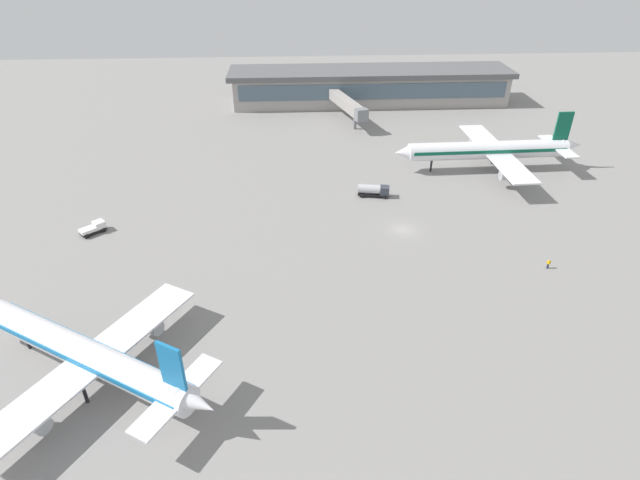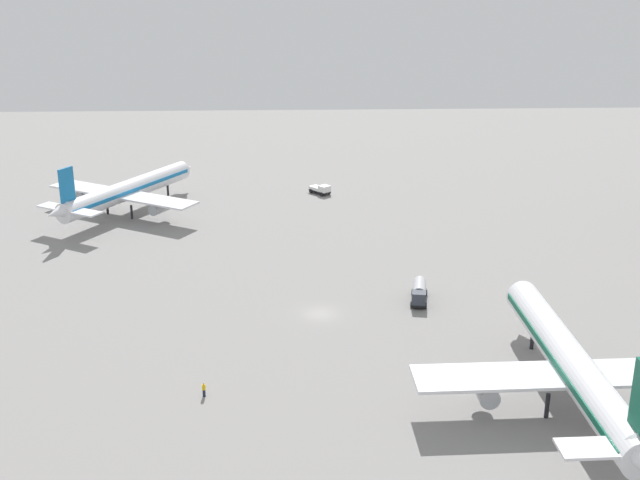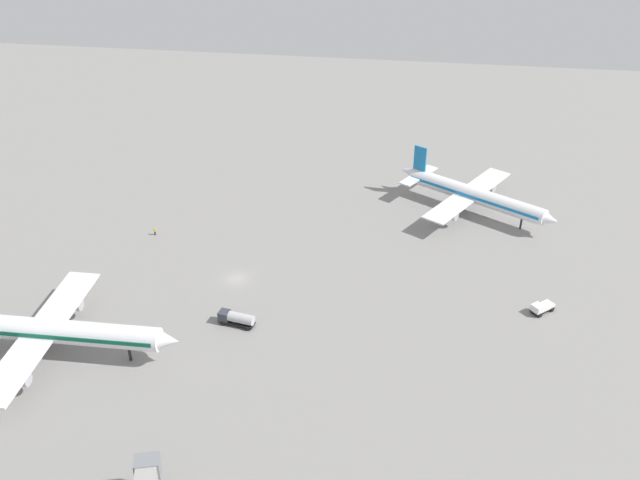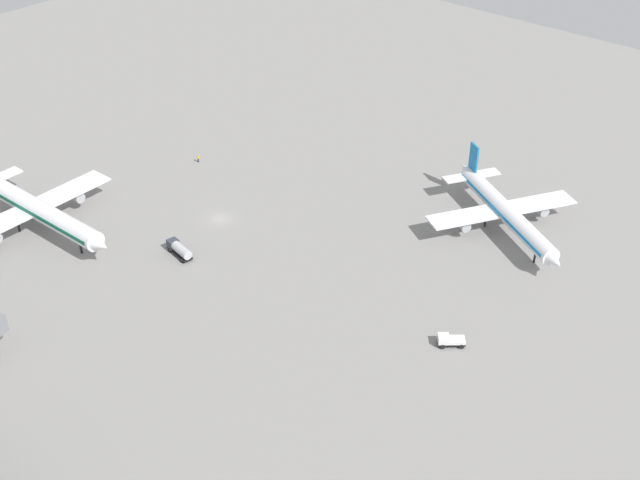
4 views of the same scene
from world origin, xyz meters
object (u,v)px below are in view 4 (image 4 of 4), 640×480
Objects in this scene: fuel_truck at (179,249)px; airplane_at_gate at (505,211)px; ground_crew_worker at (198,159)px; pushback_tractor at (450,340)px; airplane_taxiing at (36,209)px.

airplane_at_gate is at bearing -121.23° from fuel_truck.
airplane_at_gate is 20.70× the size of ground_crew_worker.
fuel_truck is (-52.37, -11.52, 0.42)m from pushback_tractor.
ground_crew_worker is at bearing -37.77° from fuel_truck.
pushback_tractor is at bearing -83.02° from ground_crew_worker.
pushback_tractor is at bearing 14.93° from airplane_taxiing.
pushback_tractor is 78.47m from ground_crew_worker.
airplane_at_gate is 90.85m from airplane_taxiing.
ground_crew_worker is (-76.91, 15.57, -0.12)m from pushback_tractor.
airplane_taxiing is 30.26m from fuel_truck.
fuel_truck is at bearing 21.80° from airplane_taxiing.
ground_crew_worker is at bearing 84.08° from airplane_taxiing.
airplane_taxiing is 25.49× the size of ground_crew_worker.
airplane_taxiing is (-69.09, -58.99, 0.46)m from airplane_at_gate.
pushback_tractor is (80.03, 23.34, -3.74)m from airplane_taxiing.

